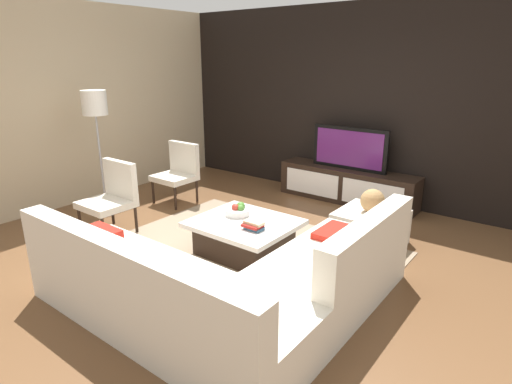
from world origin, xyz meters
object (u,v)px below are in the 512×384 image
object	(u,v)px
media_console	(347,185)
fruit_bowl	(238,210)
television	(349,148)
decorative_ball	(373,201)
floor_lamp	(95,110)
sectional_couch	(229,285)
accent_chair_near	(113,194)
ottoman	(370,229)
accent_chair_far	(179,169)
book_stack	(253,226)
coffee_table	(244,236)

from	to	relation	value
media_console	fruit_bowl	world-z (taller)	fruit_bowl
television	decorative_ball	size ratio (longest dim) A/B	4.23
floor_lamp	sectional_couch	bearing A→B (deg)	-16.14
accent_chair_near	ottoman	bearing A→B (deg)	35.93
floor_lamp	decorative_ball	world-z (taller)	floor_lamp
accent_chair_near	floor_lamp	bearing A→B (deg)	160.06
sectional_couch	accent_chair_near	world-z (taller)	accent_chair_near
decorative_ball	fruit_bowl	bearing A→B (deg)	-141.48
accent_chair_far	book_stack	world-z (taller)	accent_chair_far
fruit_bowl	accent_chair_far	world-z (taller)	accent_chair_far
coffee_table	floor_lamp	world-z (taller)	floor_lamp
media_console	ottoman	bearing A→B (deg)	-54.47
media_console	book_stack	size ratio (longest dim) A/B	9.81
accent_chair_near	accent_chair_far	world-z (taller)	same
coffee_table	floor_lamp	distance (m)	2.71
accent_chair_near	floor_lamp	size ratio (longest dim) A/B	0.53
book_stack	accent_chair_near	bearing A→B (deg)	-169.21
book_stack	decorative_ball	bearing A→B (deg)	56.12
media_console	coffee_table	world-z (taller)	media_console
sectional_couch	ottoman	bearing A→B (deg)	79.81
sectional_couch	floor_lamp	distance (m)	3.37
decorative_ball	accent_chair_far	bearing A→B (deg)	-175.40
decorative_ball	media_console	bearing A→B (deg)	125.53
floor_lamp	ottoman	size ratio (longest dim) A/B	2.36
accent_chair_near	media_console	bearing A→B (deg)	63.82
accent_chair_near	fruit_bowl	bearing A→B (deg)	27.65
television	coffee_table	size ratio (longest dim) A/B	1.07
media_console	sectional_couch	bearing A→B (deg)	-80.78
television	ottoman	world-z (taller)	television
television	accent_chair_far	size ratio (longest dim) A/B	1.31
ottoman	media_console	bearing A→B (deg)	125.53
coffee_table	accent_chair_far	distance (m)	2.07
sectional_couch	fruit_bowl	bearing A→B (deg)	126.69
media_console	television	size ratio (longest dim) A/B	1.82
accent_chair_near	book_stack	distance (m)	1.91
television	fruit_bowl	bearing A→B (deg)	-97.25
fruit_bowl	accent_chair_far	xyz separation A→B (m)	(-1.71, 0.70, 0.06)
coffee_table	book_stack	distance (m)	0.33
television	sectional_couch	bearing A→B (deg)	-80.78
floor_lamp	accent_chair_near	bearing A→B (deg)	-26.09
television	coffee_table	distance (m)	2.38
floor_lamp	accent_chair_far	distance (m)	1.39
sectional_couch	fruit_bowl	size ratio (longest dim) A/B	9.07
television	fruit_bowl	xyz separation A→B (m)	(-0.28, -2.19, -0.37)
accent_chair_far	book_stack	distance (m)	2.30
accent_chair_near	accent_chair_far	xyz separation A→B (m)	(-0.23, 1.29, 0.00)
ottoman	fruit_bowl	size ratio (longest dim) A/B	2.50
fruit_bowl	book_stack	distance (m)	0.46
fruit_bowl	book_stack	world-z (taller)	fruit_bowl
accent_chair_far	ottoman	bearing A→B (deg)	5.81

